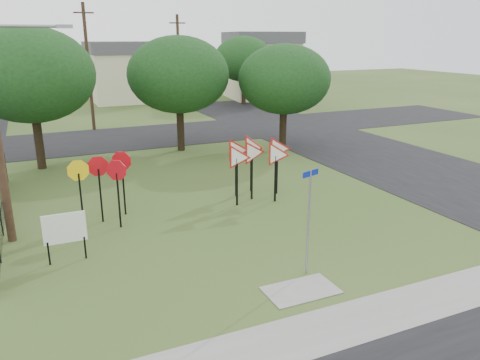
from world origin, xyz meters
name	(u,v)px	position (x,y,z in m)	size (l,w,h in m)	color
ground	(262,255)	(0.00, 0.00, 0.00)	(140.00, 140.00, 0.00)	#334C1C
sidewalk	(340,325)	(0.00, -4.20, 0.01)	(30.00, 1.60, 0.02)	gray
planting_strip	(373,355)	(0.00, -5.40, 0.01)	(30.00, 0.80, 0.02)	#334C1C
street_right	(364,152)	(12.00, 10.00, 0.01)	(8.00, 50.00, 0.02)	black
street_far	(132,137)	(0.00, 20.00, 0.01)	(60.00, 8.00, 0.02)	black
curb_pad	(301,290)	(0.00, -2.40, 0.01)	(2.00, 1.20, 0.02)	gray
street_name_sign	(309,216)	(0.65, -1.61, 1.80)	(0.62, 0.23, 3.16)	gray
stop_sign_cluster	(104,174)	(-4.02, 4.83, 1.89)	(2.39, 1.70, 2.56)	black
yield_sign_cluster	(255,155)	(2.24, 5.14, 1.92)	(3.23, 2.46, 2.62)	black
info_board	(65,230)	(-5.69, 2.07, 1.06)	(1.27, 0.05, 1.59)	black
far_pole_a	(89,67)	(-2.00, 24.00, 4.60)	(1.40, 0.24, 9.00)	#402C1D
far_pole_b	(179,65)	(6.00, 28.00, 4.35)	(1.40, 0.24, 8.50)	#402C1D
fence_run	(1,204)	(-7.60, 6.25, 0.78)	(0.05, 11.55, 1.50)	black
house_mid	(129,71)	(4.00, 40.00, 3.15)	(8.40, 8.40, 6.20)	beige
house_right	(261,65)	(18.00, 36.00, 3.65)	(8.30, 8.30, 7.20)	beige
tree_near_left	(30,75)	(-6.00, 14.00, 4.86)	(6.40, 6.40, 7.27)	black
tree_near_mid	(179,75)	(2.00, 15.00, 4.54)	(6.00, 6.00, 6.80)	black
tree_near_right	(284,79)	(8.00, 13.00, 4.22)	(5.60, 5.60, 6.33)	black
tree_far_right	(244,59)	(14.00, 32.00, 4.54)	(6.00, 6.00, 6.80)	black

